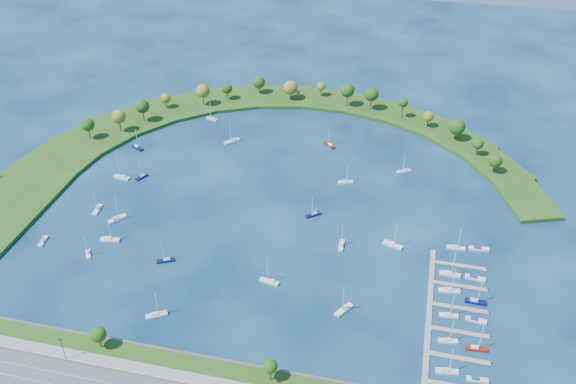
% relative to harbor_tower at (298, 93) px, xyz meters
% --- Properties ---
extents(ground, '(700.00, 700.00, 0.00)m').
position_rel_harbor_tower_xyz_m(ground, '(14.57, -117.72, -4.21)').
color(ground, '#072144').
rests_on(ground, ground).
extents(breakwater, '(286.74, 247.64, 2.00)m').
position_rel_harbor_tower_xyz_m(breakwater, '(-31.76, -69.00, -3.22)').
color(breakwater, '#2A4713').
rests_on(breakwater, ground).
extents(breakwater_trees, '(233.26, 93.03, 15.00)m').
position_rel_harbor_tower_xyz_m(breakwater_trees, '(0.15, -30.55, 6.56)').
color(breakwater_trees, '#382314').
rests_on(breakwater_trees, breakwater).
extents(harbor_tower, '(2.60, 2.60, 4.32)m').
position_rel_harbor_tower_xyz_m(harbor_tower, '(0.00, 0.00, 0.00)').
color(harbor_tower, gray).
rests_on(harbor_tower, breakwater).
extents(dock_system, '(24.28, 82.00, 1.60)m').
position_rel_harbor_tower_xyz_m(dock_system, '(99.86, -178.72, -3.86)').
color(dock_system, gray).
rests_on(dock_system, ground).
extents(moored_boat_0, '(6.93, 8.95, 13.22)m').
position_rel_harbor_tower_xyz_m(moored_boat_0, '(59.29, -184.00, -3.27)').
color(moored_boat_0, white).
rests_on(moored_boat_0, ground).
extents(moored_boat_1, '(8.44, 6.36, 12.38)m').
position_rel_harbor_tower_xyz_m(moored_boat_1, '(-75.37, -83.83, -3.30)').
color(moored_boat_1, '#0A0F44').
rests_on(moored_boat_1, ground).
extents(moored_boat_2, '(8.46, 8.67, 13.91)m').
position_rel_harbor_tower_xyz_m(moored_boat_2, '(-24.98, -64.44, -3.25)').
color(moored_boat_2, white).
rests_on(moored_boat_2, ground).
extents(moored_boat_3, '(8.68, 3.72, 12.36)m').
position_rel_harbor_tower_xyz_m(moored_boat_3, '(26.15, -174.85, -3.30)').
color(moored_boat_3, white).
rests_on(moored_boat_3, ground).
extents(moored_boat_4, '(5.03, 7.34, 10.58)m').
position_rel_harbor_tower_xyz_m(moored_boat_4, '(-60.19, -111.69, -3.34)').
color(moored_boat_4, '#0A0F44').
rests_on(moored_boat_4, ground).
extents(moored_boat_5, '(7.96, 5.27, 11.43)m').
position_rel_harbor_tower_xyz_m(moored_boat_5, '(-21.84, -172.08, -3.32)').
color(moored_boat_5, '#0A0F44').
rests_on(moored_boat_5, ground).
extents(moored_boat_6, '(7.98, 4.54, 11.32)m').
position_rel_harbor_tower_xyz_m(moored_boat_6, '(-45.64, -40.54, -3.33)').
color(moored_boat_6, white).
rests_on(moored_boat_6, ground).
extents(moored_boat_7, '(3.16, 7.53, 10.73)m').
position_rel_harbor_tower_xyz_m(moored_boat_7, '(-81.68, -172.18, -3.34)').
color(moored_boat_7, white).
rests_on(moored_boat_7, ground).
extents(moored_boat_8, '(3.12, 8.68, 12.51)m').
position_rel_harbor_tower_xyz_m(moored_boat_8, '(-68.99, -144.05, -3.29)').
color(moored_boat_8, white).
rests_on(moored_boat_8, ground).
extents(moored_boat_9, '(7.66, 7.26, 12.12)m').
position_rel_harbor_tower_xyz_m(moored_boat_9, '(30.66, -55.99, -3.30)').
color(moored_boat_9, maroon).
rests_on(moored_boat_9, ground).
extents(moored_boat_10, '(8.56, 6.60, 12.63)m').
position_rel_harbor_tower_xyz_m(moored_boat_10, '(-12.54, -203.95, -3.29)').
color(moored_boat_10, white).
rests_on(moored_boat_10, ground).
extents(moored_boat_11, '(7.81, 6.01, 11.52)m').
position_rel_harbor_tower_xyz_m(moored_boat_11, '(74.63, -74.22, -3.32)').
color(moored_boat_11, white).
rests_on(moored_boat_11, ground).
extents(moored_boat_12, '(4.99, 6.56, 9.65)m').
position_rel_harbor_tower_xyz_m(moored_boat_12, '(-57.19, -175.74, -3.37)').
color(moored_boat_12, white).
rests_on(moored_boat_12, ground).
extents(moored_boat_13, '(9.37, 3.72, 13.40)m').
position_rel_harbor_tower_xyz_m(moored_boat_13, '(-70.29, -114.68, -3.26)').
color(moored_boat_13, white).
rests_on(moored_boat_13, ground).
extents(moored_boat_14, '(7.58, 9.01, 13.63)m').
position_rel_harbor_tower_xyz_m(moored_boat_14, '(-56.16, -149.03, -3.26)').
color(moored_boat_14, white).
rests_on(moored_boat_14, ground).
extents(moored_boat_15, '(9.48, 5.58, 13.46)m').
position_rel_harbor_tower_xyz_m(moored_boat_15, '(74.47, -138.43, -3.26)').
color(moored_boat_15, white).
rests_on(moored_boat_15, ground).
extents(moored_boat_16, '(7.19, 6.50, 11.16)m').
position_rel_harbor_tower_xyz_m(moored_boat_16, '(34.81, -123.99, -3.33)').
color(moored_boat_16, '#0A0F44').
rests_on(moored_boat_16, ground).
extents(moored_boat_17, '(2.47, 7.88, 11.47)m').
position_rel_harbor_tower_xyz_m(moored_boat_17, '(51.83, -144.03, -3.32)').
color(moored_boat_17, white).
rests_on(moored_boat_17, ground).
extents(moored_boat_18, '(9.28, 3.91, 13.22)m').
position_rel_harbor_tower_xyz_m(moored_boat_18, '(-52.32, -164.27, -3.27)').
color(moored_boat_18, white).
rests_on(moored_boat_18, ground).
extents(moored_boat_19, '(8.27, 4.98, 11.76)m').
position_rel_harbor_tower_xyz_m(moored_boat_19, '(45.60, -92.09, -3.31)').
color(moored_boat_19, white).
rests_on(moored_boat_19, ground).
extents(docked_boat_0, '(8.39, 3.41, 11.98)m').
position_rel_harbor_tower_xyz_m(docked_boat_0, '(100.09, -205.93, -3.31)').
color(docked_boat_0, white).
rests_on(docked_boat_0, ground).
extents(docked_boat_1, '(7.77, 2.70, 1.56)m').
position_rel_harbor_tower_xyz_m(docked_boat_1, '(110.56, -207.21, -3.64)').
color(docked_boat_1, white).
rests_on(docked_boat_1, ground).
extents(docked_boat_2, '(7.70, 3.23, 10.97)m').
position_rel_harbor_tower_xyz_m(docked_boat_2, '(100.10, -191.14, -3.34)').
color(docked_boat_2, white).
rests_on(docked_boat_2, ground).
extents(docked_boat_3, '(8.17, 3.01, 11.74)m').
position_rel_harbor_tower_xyz_m(docked_boat_3, '(110.59, -192.61, -3.31)').
color(docked_boat_3, maroon).
rests_on(docked_boat_3, ground).
extents(docked_boat_4, '(7.57, 2.71, 10.90)m').
position_rel_harbor_tower_xyz_m(docked_boat_4, '(100.10, -177.53, -3.34)').
color(docked_boat_4, white).
rests_on(docked_boat_4, ground).
extents(docked_boat_5, '(8.43, 3.03, 1.68)m').
position_rel_harbor_tower_xyz_m(docked_boat_5, '(110.55, -177.74, -3.59)').
color(docked_boat_5, white).
rests_on(docked_boat_5, ground).
extents(docked_boat_6, '(9.04, 3.66, 12.91)m').
position_rel_harbor_tower_xyz_m(docked_boat_6, '(100.08, -163.11, -3.28)').
color(docked_boat_6, white).
rests_on(docked_boat_6, ground).
extents(docked_boat_7, '(8.52, 2.57, 12.45)m').
position_rel_harbor_tower_xyz_m(docked_boat_7, '(110.58, -167.24, -3.29)').
color(docked_boat_7, '#0A0F44').
rests_on(docked_boat_7, ground).
extents(docked_boat_8, '(8.98, 2.87, 13.06)m').
position_rel_harbor_tower_xyz_m(docked_boat_8, '(100.07, -152.77, -3.28)').
color(docked_boat_8, white).
rests_on(docked_boat_8, ground).
extents(docked_boat_9, '(8.77, 3.45, 1.74)m').
position_rel_harbor_tower_xyz_m(docked_boat_9, '(110.54, -152.64, -3.57)').
color(docked_boat_9, white).
rests_on(docked_boat_9, ground).
extents(docked_boat_10, '(8.41, 2.85, 12.17)m').
position_rel_harbor_tower_xyz_m(docked_boat_10, '(102.48, -133.97, -3.30)').
color(docked_boat_10, white).
rests_on(docked_boat_10, ground).
extents(docked_boat_11, '(9.11, 3.34, 1.82)m').
position_rel_harbor_tower_xyz_m(docked_boat_11, '(112.44, -132.27, -3.55)').
color(docked_boat_11, white).
rests_on(docked_boat_11, ground).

